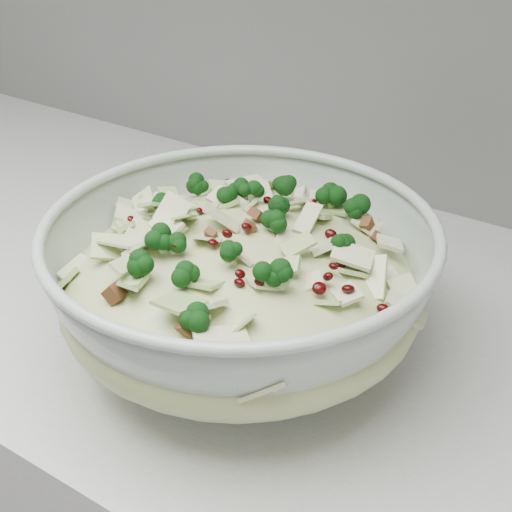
{
  "coord_description": "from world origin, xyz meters",
  "views": [
    {
      "loc": [
        -0.02,
        1.17,
        1.32
      ],
      "look_at": [
        -0.31,
        1.61,
        1.0
      ],
      "focal_mm": 50.0,
      "sensor_mm": 36.0,
      "label": 1
    }
  ],
  "objects": [
    {
      "name": "mixing_bowl",
      "position": [
        -0.32,
        1.6,
        0.97
      ],
      "size": [
        0.42,
        0.42,
        0.14
      ],
      "rotation": [
        0.0,
        0.0,
        -0.29
      ],
      "color": "#A2B3A7",
      "rests_on": "counter"
    },
    {
      "name": "salad",
      "position": [
        -0.32,
        1.6,
        0.99
      ],
      "size": [
        0.43,
        0.43,
        0.14
      ],
      "rotation": [
        0.0,
        0.0,
        -0.58
      ],
      "color": "#C3CD8C",
      "rests_on": "mixing_bowl"
    }
  ]
}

